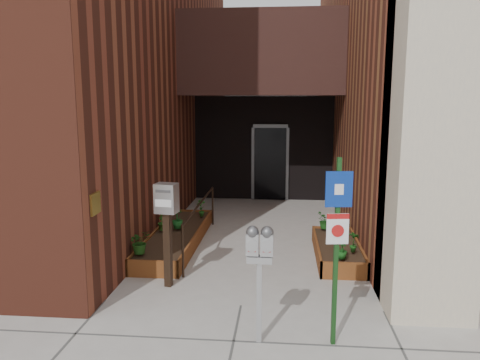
# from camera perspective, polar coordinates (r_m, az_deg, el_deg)

# --- Properties ---
(ground) EXTENTS (80.00, 80.00, 0.00)m
(ground) POSITION_cam_1_polar(r_m,az_deg,el_deg) (6.91, 0.10, -15.07)
(ground) COLOR #9E9991
(ground) RESTS_ON ground
(architecture) EXTENTS (20.00, 14.60, 10.00)m
(architecture) POSITION_cam_1_polar(r_m,az_deg,el_deg) (13.32, 2.10, 18.77)
(architecture) COLOR maroon
(architecture) RESTS_ON ground
(planter_left) EXTENTS (0.90, 3.60, 0.30)m
(planter_left) POSITION_cam_1_polar(r_m,az_deg,el_deg) (9.60, -7.74, -7.08)
(planter_left) COLOR brown
(planter_left) RESTS_ON ground
(planter_right) EXTENTS (0.80, 2.20, 0.30)m
(planter_right) POSITION_cam_1_polar(r_m,az_deg,el_deg) (8.95, 11.78, -8.46)
(planter_right) COLOR brown
(planter_right) RESTS_ON ground
(handrail) EXTENTS (0.04, 3.34, 0.90)m
(handrail) POSITION_cam_1_polar(r_m,az_deg,el_deg) (9.29, -4.89, -3.67)
(handrail) COLOR black
(handrail) RESTS_ON ground
(parking_meter) EXTENTS (0.32, 0.15, 1.45)m
(parking_meter) POSITION_cam_1_polar(r_m,az_deg,el_deg) (5.57, 2.40, -8.89)
(parking_meter) COLOR #AAAAAC
(parking_meter) RESTS_ON ground
(sign_post) EXTENTS (0.31, 0.09, 2.27)m
(sign_post) POSITION_cam_1_polar(r_m,az_deg,el_deg) (5.54, 11.75, -6.29)
(sign_post) COLOR #173D16
(sign_post) RESTS_ON ground
(payment_dropbox) EXTENTS (0.36, 0.29, 1.64)m
(payment_dropbox) POSITION_cam_1_polar(r_m,az_deg,el_deg) (7.29, -8.91, -3.97)
(payment_dropbox) COLOR black
(payment_dropbox) RESTS_ON ground
(shrub_left_a) EXTENTS (0.52, 0.52, 0.41)m
(shrub_left_a) POSITION_cam_1_polar(r_m,az_deg,el_deg) (8.23, -12.13, -7.38)
(shrub_left_a) COLOR #204F16
(shrub_left_a) RESTS_ON planter_left
(shrub_left_b) EXTENTS (0.25, 0.25, 0.35)m
(shrub_left_b) POSITION_cam_1_polar(r_m,az_deg,el_deg) (9.58, -9.55, -5.03)
(shrub_left_b) COLOR #295C1A
(shrub_left_b) RESTS_ON planter_left
(shrub_left_c) EXTENTS (0.32, 0.32, 0.41)m
(shrub_left_c) POSITION_cam_1_polar(r_m,az_deg,el_deg) (9.66, -7.63, -4.69)
(shrub_left_c) COLOR #19591E
(shrub_left_c) RESTS_ON planter_left
(shrub_left_d) EXTENTS (0.30, 0.30, 0.40)m
(shrub_left_d) POSITION_cam_1_polar(r_m,az_deg,el_deg) (10.57, -4.76, -3.37)
(shrub_left_d) COLOR #205B1A
(shrub_left_d) RESTS_ON planter_left
(shrub_right_a) EXTENTS (0.25, 0.25, 0.32)m
(shrub_right_a) POSITION_cam_1_polar(r_m,az_deg,el_deg) (8.00, 12.32, -8.25)
(shrub_right_a) COLOR #165017
(shrub_right_a) RESTS_ON planter_right
(shrub_right_b) EXTENTS (0.27, 0.27, 0.37)m
(shrub_right_b) POSITION_cam_1_polar(r_m,az_deg,el_deg) (8.37, 13.70, -7.31)
(shrub_right_b) COLOR #1E5C1A
(shrub_right_b) RESTS_ON planter_right
(shrub_right_c) EXTENTS (0.41, 0.41, 0.34)m
(shrub_right_c) POSITION_cam_1_polar(r_m,az_deg,el_deg) (9.70, 10.27, -4.89)
(shrub_right_c) COLOR #1B5518
(shrub_right_c) RESTS_ON planter_right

